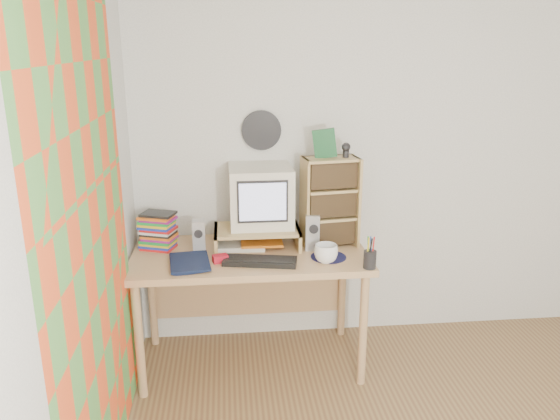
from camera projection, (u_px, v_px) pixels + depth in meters
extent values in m
plane|color=white|center=(403.00, 155.00, 3.58)|extent=(3.50, 0.00, 3.50)
plane|color=white|center=(43.00, 272.00, 1.75)|extent=(0.00, 3.50, 3.50)
plane|color=#F15122|center=(93.00, 247.00, 2.24)|extent=(0.00, 2.20, 2.20)
cylinder|color=black|center=(261.00, 130.00, 3.42)|extent=(0.25, 0.02, 0.25)
cube|color=tan|center=(250.00, 256.00, 3.28)|extent=(1.40, 0.70, 0.04)
cube|color=tan|center=(248.00, 286.00, 3.70)|extent=(1.33, 0.02, 0.41)
cylinder|color=tan|center=(139.00, 341.00, 3.05)|extent=(0.05, 0.05, 0.71)
cylinder|color=tan|center=(363.00, 330.00, 3.17)|extent=(0.05, 0.05, 0.71)
cylinder|color=tan|center=(152.00, 296.00, 3.60)|extent=(0.05, 0.05, 0.71)
cylinder|color=tan|center=(342.00, 287.00, 3.73)|extent=(0.05, 0.05, 0.71)
cube|color=tan|center=(216.00, 239.00, 3.33)|extent=(0.02, 0.30, 0.12)
cube|color=tan|center=(297.00, 236.00, 3.38)|extent=(0.02, 0.30, 0.12)
cube|color=tan|center=(257.00, 229.00, 3.34)|extent=(0.52, 0.30, 0.02)
cube|color=beige|center=(261.00, 197.00, 3.34)|extent=(0.39, 0.39, 0.36)
cube|color=#A3A3A7|center=(199.00, 236.00, 3.25)|extent=(0.08, 0.08, 0.20)
cube|color=#A3A3A7|center=(312.00, 232.00, 3.30)|extent=(0.09, 0.09, 0.22)
cube|color=black|center=(260.00, 261.00, 3.10)|extent=(0.44, 0.22, 0.03)
cube|color=tan|center=(330.00, 202.00, 3.33)|extent=(0.35, 0.22, 0.55)
imported|color=white|center=(326.00, 253.00, 3.11)|extent=(0.17, 0.17, 0.11)
imported|color=#0E1836|center=(170.00, 262.00, 3.06)|extent=(0.29, 0.23, 0.05)
cylinder|color=#101337|center=(328.00, 257.00, 3.20)|extent=(0.25, 0.25, 0.00)
cube|color=red|center=(220.00, 259.00, 3.12)|extent=(0.10, 0.07, 0.04)
cube|color=#164F27|center=(325.00, 144.00, 3.23)|extent=(0.14, 0.05, 0.17)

